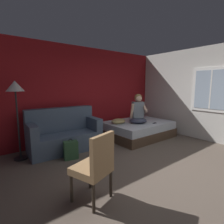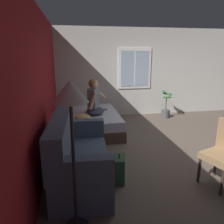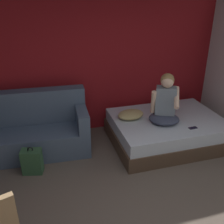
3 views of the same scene
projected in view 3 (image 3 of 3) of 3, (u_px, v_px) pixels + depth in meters
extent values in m
cube|color=maroon|center=(87.00, 63.00, 4.87)|extent=(10.07, 0.16, 2.70)
cube|color=#4C3828|center=(166.00, 135.00, 4.86)|extent=(2.00, 1.48, 0.26)
cube|color=silver|center=(167.00, 124.00, 4.76)|extent=(1.94, 1.44, 0.22)
cube|color=#47566B|center=(39.00, 141.00, 4.51)|extent=(1.74, 0.90, 0.44)
cube|color=#47566B|center=(36.00, 106.00, 4.55)|extent=(1.71, 0.34, 0.60)
cube|color=#47566B|center=(82.00, 117.00, 4.50)|extent=(0.23, 0.81, 0.32)
ellipsoid|color=#383D51|center=(164.00, 119.00, 4.52)|extent=(0.66, 0.62, 0.16)
cube|color=slate|center=(165.00, 101.00, 4.42)|extent=(0.38, 0.32, 0.48)
cylinder|color=#DBB293|center=(153.00, 102.00, 4.41)|extent=(0.16, 0.23, 0.44)
cylinder|color=#DBB293|center=(177.00, 98.00, 4.28)|extent=(0.23, 0.37, 0.29)
sphere|color=#DBB293|center=(167.00, 82.00, 4.25)|extent=(0.21, 0.21, 0.21)
ellipsoid|color=olive|center=(167.00, 80.00, 4.26)|extent=(0.30, 0.30, 0.23)
cube|color=#2D5133|center=(32.00, 161.00, 4.00)|extent=(0.33, 0.24, 0.40)
cube|color=#2D5133|center=(34.00, 162.00, 4.14)|extent=(0.25, 0.10, 0.18)
torus|color=black|center=(30.00, 150.00, 3.90)|extent=(0.09, 0.04, 0.09)
ellipsoid|color=tan|center=(131.00, 114.00, 4.69)|extent=(0.54, 0.44, 0.14)
cube|color=black|center=(193.00, 128.00, 4.37)|extent=(0.15, 0.08, 0.01)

